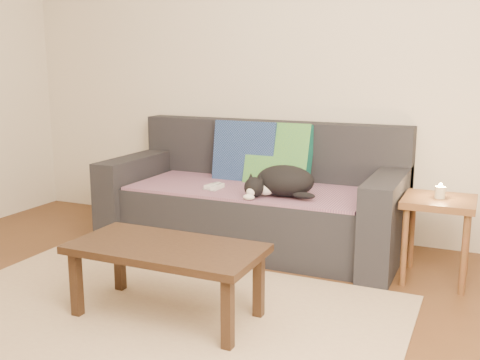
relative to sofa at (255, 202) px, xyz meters
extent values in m
plane|color=brown|center=(0.00, -1.57, -0.31)|extent=(4.50, 4.50, 0.00)
cube|color=beige|center=(0.00, 0.43, 0.99)|extent=(4.50, 0.04, 2.60)
cube|color=#232328|center=(0.00, -0.07, -0.10)|extent=(1.70, 0.78, 0.42)
cube|color=#232328|center=(0.00, 0.33, 0.34)|extent=(2.10, 0.18, 0.45)
cube|color=#232328|center=(-0.95, -0.07, -0.01)|extent=(0.20, 0.90, 0.60)
cube|color=#232328|center=(0.95, -0.07, -0.01)|extent=(0.20, 0.90, 0.60)
cube|color=#492B50|center=(0.00, -0.09, 0.12)|extent=(1.66, 0.74, 0.02)
cube|color=#11254B|center=(-0.14, 0.17, 0.32)|extent=(0.48, 0.20, 0.50)
cube|color=#0E5A4F|center=(0.12, 0.17, 0.32)|extent=(0.48, 0.26, 0.49)
ellipsoid|color=black|center=(0.31, -0.24, 0.23)|extent=(0.40, 0.31, 0.20)
sphere|color=black|center=(0.15, -0.37, 0.20)|extent=(0.14, 0.14, 0.13)
sphere|color=white|center=(0.15, -0.42, 0.18)|extent=(0.06, 0.06, 0.06)
ellipsoid|color=black|center=(0.47, -0.33, 0.17)|extent=(0.16, 0.06, 0.05)
cube|color=white|center=(-0.23, -0.22, 0.15)|extent=(0.07, 0.15, 0.03)
cube|color=white|center=(-0.18, -0.24, 0.15)|extent=(0.04, 0.15, 0.03)
cube|color=brown|center=(1.27, -0.21, 0.18)|extent=(0.41, 0.41, 0.04)
cylinder|color=brown|center=(1.11, -0.38, -0.07)|extent=(0.04, 0.04, 0.47)
cylinder|color=brown|center=(1.44, -0.38, -0.07)|extent=(0.04, 0.04, 0.47)
cylinder|color=brown|center=(1.11, -0.05, -0.07)|extent=(0.04, 0.04, 0.47)
cylinder|color=brown|center=(1.44, -0.05, -0.07)|extent=(0.04, 0.04, 0.47)
cylinder|color=beige|center=(1.27, -0.21, 0.24)|extent=(0.06, 0.06, 0.07)
sphere|color=#FFBF59|center=(1.27, -0.21, 0.28)|extent=(0.02, 0.02, 0.02)
cube|color=tan|center=(0.00, -1.42, -0.30)|extent=(2.50, 1.80, 0.01)
cube|color=#322113|center=(0.06, -1.32, 0.06)|extent=(0.98, 0.49, 0.04)
cube|color=#322113|center=(-0.37, -1.50, -0.13)|extent=(0.05, 0.05, 0.35)
cube|color=#322113|center=(0.49, -1.50, -0.13)|extent=(0.05, 0.05, 0.35)
cube|color=#322113|center=(-0.37, -1.13, -0.13)|extent=(0.05, 0.05, 0.35)
cube|color=#322113|center=(0.49, -1.13, -0.13)|extent=(0.05, 0.05, 0.35)
camera|label=1|loc=(1.51, -3.64, 0.99)|focal=42.00mm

